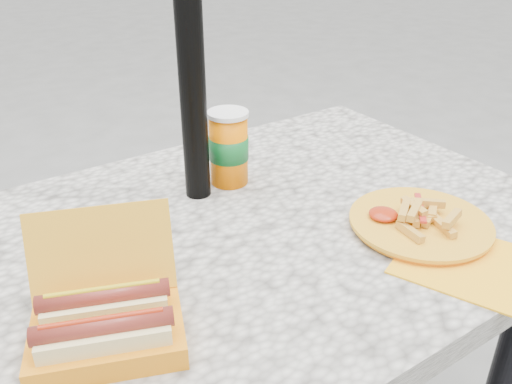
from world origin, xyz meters
TOP-DOWN VIEW (x-y plane):
  - picnic_table at (0.00, 0.00)m, footprint 1.20×0.80m
  - umbrella_pole at (0.00, 0.16)m, footprint 0.05×0.05m
  - hotdog_box at (-0.30, -0.14)m, footprint 0.25×0.24m
  - fries_plate at (0.26, -0.19)m, footprint 0.28×0.37m
  - soda_cup at (0.08, 0.17)m, footprint 0.08×0.08m

SIDE VIEW (x-z plane):
  - picnic_table at x=0.00m, z-range 0.27..1.02m
  - fries_plate at x=0.26m, z-range 0.74..0.79m
  - hotdog_box at x=-0.30m, z-range 0.71..0.86m
  - soda_cup at x=0.08m, z-range 0.75..0.91m
  - umbrella_pole at x=0.00m, z-range 0.00..2.20m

